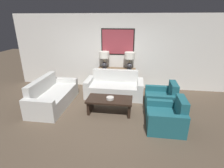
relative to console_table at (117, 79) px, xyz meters
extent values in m
plane|color=brown|center=(0.00, -2.13, -0.39)|extent=(20.00, 20.00, 0.00)
cube|color=silver|center=(0.00, 0.27, 0.93)|extent=(7.77, 0.10, 2.65)
cube|color=black|center=(0.00, 0.22, 1.31)|extent=(1.18, 0.01, 0.92)
cube|color=#9E3842|center=(0.00, 0.21, 1.31)|extent=(1.10, 0.02, 0.84)
cube|color=brown|center=(0.00, 0.00, 0.00)|extent=(1.35, 0.39, 0.79)
cylinder|color=#333338|center=(-0.45, 0.00, 0.41)|extent=(0.17, 0.17, 0.02)
sphere|color=#333338|center=(-0.45, 0.00, 0.52)|extent=(0.20, 0.20, 0.20)
cylinder|color=#8C7A51|center=(-0.45, 0.00, 0.69)|extent=(0.02, 0.02, 0.15)
cylinder|color=white|center=(-0.45, 0.00, 0.88)|extent=(0.36, 0.36, 0.23)
cylinder|color=#333338|center=(0.45, 0.00, 0.41)|extent=(0.17, 0.17, 0.02)
sphere|color=#333338|center=(0.45, 0.00, 0.52)|extent=(0.20, 0.20, 0.20)
cylinder|color=#8C7A51|center=(0.45, 0.00, 0.69)|extent=(0.02, 0.02, 0.15)
cylinder|color=white|center=(0.45, 0.00, 0.88)|extent=(0.36, 0.36, 0.23)
cube|color=silver|center=(0.00, -0.77, -0.18)|extent=(1.54, 0.68, 0.43)
cube|color=silver|center=(0.00, -0.34, 0.03)|extent=(1.54, 0.18, 0.84)
cube|color=silver|center=(-0.86, -0.68, -0.10)|extent=(0.18, 0.86, 0.58)
cube|color=silver|center=(0.86, -0.68, -0.10)|extent=(0.18, 0.86, 0.58)
cube|color=silver|center=(-1.62, -1.59, -0.18)|extent=(0.68, 1.54, 0.43)
cube|color=silver|center=(-2.05, -1.59, 0.03)|extent=(0.18, 1.54, 0.84)
cube|color=silver|center=(-1.71, -2.44, -0.10)|extent=(0.86, 0.18, 0.58)
cube|color=silver|center=(-1.71, -0.73, -0.10)|extent=(0.86, 0.18, 0.58)
cube|color=black|center=(0.02, -1.80, 0.01)|extent=(1.23, 0.61, 0.05)
cube|color=black|center=(-0.53, -1.80, -0.20)|extent=(0.07, 0.48, 0.38)
cube|color=black|center=(0.57, -1.80, -0.20)|extent=(0.07, 0.48, 0.38)
cylinder|color=beige|center=(0.04, -1.84, 0.07)|extent=(0.20, 0.20, 0.07)
cube|color=#1E5B66|center=(1.34, -1.29, -0.20)|extent=(0.67, 0.60, 0.38)
cube|color=#1E5B66|center=(1.77, -1.29, 0.00)|extent=(0.18, 0.60, 0.79)
cube|color=#1E5B66|center=(1.43, -0.92, -0.12)|extent=(0.85, 0.14, 0.54)
cube|color=#1E5B66|center=(1.43, -1.66, -0.12)|extent=(0.85, 0.14, 0.54)
cube|color=#1E5B66|center=(1.34, -2.31, -0.20)|extent=(0.67, 0.60, 0.38)
cube|color=#1E5B66|center=(1.77, -2.31, 0.00)|extent=(0.18, 0.60, 0.79)
cube|color=#1E5B66|center=(1.43, -1.94, -0.12)|extent=(0.85, 0.14, 0.54)
cube|color=#1E5B66|center=(1.43, -2.68, -0.12)|extent=(0.85, 0.14, 0.54)
camera|label=1|loc=(0.69, -6.06, 2.09)|focal=28.00mm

